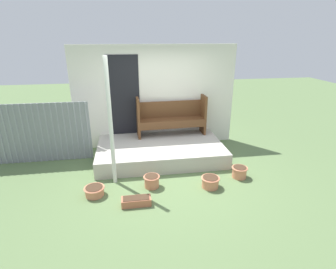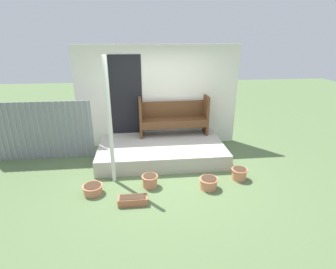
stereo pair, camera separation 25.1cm
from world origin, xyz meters
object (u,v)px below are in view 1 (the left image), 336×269
at_px(bench, 171,116).
at_px(planter_box_rect, 136,201).
at_px(flower_pot_right, 210,182).
at_px(flower_pot_far_right, 239,172).
at_px(support_post, 111,124).
at_px(flower_pot_left, 94,191).
at_px(flower_pot_middle, 152,181).

distance_m(bench, planter_box_rect, 2.76).
bearing_deg(flower_pot_right, flower_pot_far_right, 20.82).
bearing_deg(flower_pot_far_right, flower_pot_right, -159.18).
distance_m(support_post, flower_pot_left, 1.27).
height_order(flower_pot_left, flower_pot_right, flower_pot_right).
xyz_separation_m(bench, flower_pot_middle, (-0.70, -1.89, -0.73)).
height_order(support_post, planter_box_rect, support_post).
bearing_deg(flower_pot_far_right, planter_box_rect, -163.93).
xyz_separation_m(flower_pot_middle, flower_pot_far_right, (1.85, 0.08, -0.00)).
distance_m(support_post, bench, 2.17).
relative_size(flower_pot_middle, flower_pot_right, 0.88).
bearing_deg(flower_pot_left, flower_pot_far_right, 4.23).
bearing_deg(bench, flower_pot_far_right, -59.55).
xyz_separation_m(bench, flower_pot_left, (-1.78, -2.02, -0.76)).
xyz_separation_m(flower_pot_left, flower_pot_middle, (1.08, 0.13, 0.03)).
xyz_separation_m(flower_pot_left, flower_pot_right, (2.21, -0.06, 0.02)).
xyz_separation_m(flower_pot_right, planter_box_rect, (-1.46, -0.35, -0.05)).
bearing_deg(flower_pot_middle, flower_pot_far_right, 2.55).
bearing_deg(flower_pot_left, flower_pot_middle, 7.10).
relative_size(support_post, flower_pot_far_right, 7.45).
height_order(support_post, flower_pot_right, support_post).
xyz_separation_m(support_post, flower_pot_far_right, (2.57, -0.22, -1.11)).
xyz_separation_m(flower_pot_right, flower_pot_far_right, (0.72, 0.27, 0.01)).
bearing_deg(planter_box_rect, flower_pot_far_right, 16.07).
bearing_deg(flower_pot_middle, flower_pot_left, -172.90).
xyz_separation_m(flower_pot_far_right, planter_box_rect, (-2.17, -0.63, -0.06)).
relative_size(flower_pot_middle, planter_box_rect, 0.63).
bearing_deg(flower_pot_right, flower_pot_left, 178.56).
relative_size(flower_pot_far_right, planter_box_rect, 0.64).
bearing_deg(flower_pot_right, planter_box_rect, -166.36).
xyz_separation_m(support_post, planter_box_rect, (0.39, -0.84, -1.17)).
bearing_deg(planter_box_rect, flower_pot_middle, 59.11).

